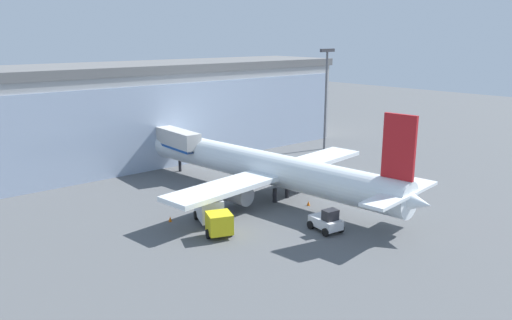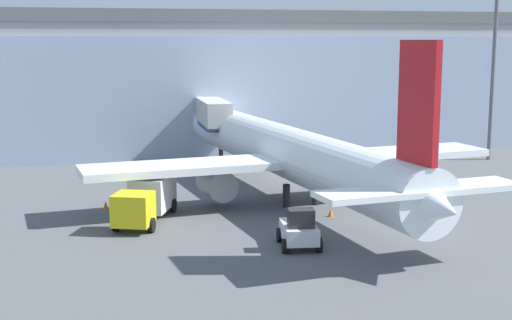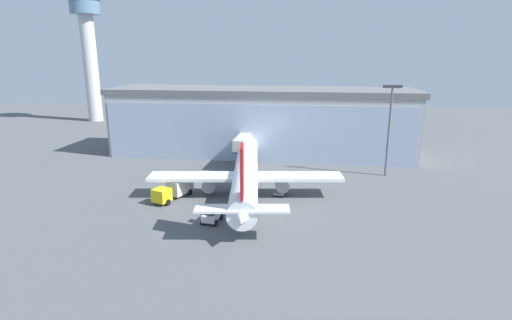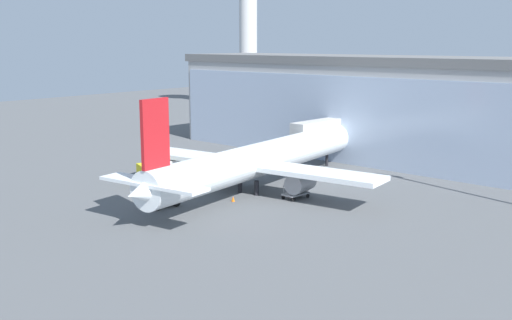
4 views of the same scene
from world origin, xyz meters
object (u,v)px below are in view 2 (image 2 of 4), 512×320
object	(u,v)px
apron_light_mast	(494,57)
safety_cone_nose	(331,212)
baggage_cart	(360,190)
pushback_tug	(299,230)
jet_bridge	(208,112)
airplane	(289,153)
safety_cone_wingtip	(106,205)
catering_truck	(147,198)

from	to	relation	value
apron_light_mast	safety_cone_nose	world-z (taller)	apron_light_mast
baggage_cart	pushback_tug	distance (m)	14.06
jet_bridge	safety_cone_nose	distance (m)	24.36
apron_light_mast	airplane	world-z (taller)	apron_light_mast
baggage_cart	safety_cone_nose	distance (m)	6.64
jet_bridge	safety_cone_nose	xyz separation A→B (m)	(3.03, -23.76, -4.42)
airplane	baggage_cart	world-z (taller)	airplane
airplane	safety_cone_wingtip	world-z (taller)	airplane
apron_light_mast	pushback_tug	bearing A→B (deg)	-140.00
catering_truck	baggage_cart	xyz separation A→B (m)	(15.94, 2.69, -0.97)
baggage_cart	safety_cone_nose	xyz separation A→B (m)	(-4.31, -5.05, -0.23)
airplane	jet_bridge	bearing A→B (deg)	1.74
jet_bridge	apron_light_mast	bearing A→B (deg)	-100.48
catering_truck	baggage_cart	distance (m)	16.20
jet_bridge	pushback_tug	distance (m)	30.07
apron_light_mast	pushback_tug	size ratio (longest dim) A/B	4.68
pushback_tug	safety_cone_nose	world-z (taller)	pushback_tug
pushback_tug	airplane	bearing A→B (deg)	-5.81
jet_bridge	safety_cone_wingtip	size ratio (longest dim) A/B	27.30
jet_bridge	pushback_tug	world-z (taller)	jet_bridge
baggage_cart	safety_cone_wingtip	bearing A→B (deg)	93.34
airplane	apron_light_mast	bearing A→B (deg)	-69.33
baggage_cart	safety_cone_nose	size ratio (longest dim) A/B	5.41
jet_bridge	safety_cone_wingtip	xyz separation A→B (m)	(-10.93, -17.53, -4.42)
airplane	safety_cone_nose	distance (m)	6.48
catering_truck	pushback_tug	xyz separation A→B (m)	(7.33, -8.41, -0.49)
airplane	safety_cone_nose	xyz separation A→B (m)	(1.01, -5.59, -3.11)
jet_bridge	apron_light_mast	distance (m)	27.54
apron_light_mast	baggage_cart	distance (m)	24.19
baggage_cart	safety_cone_wingtip	distance (m)	18.31
jet_bridge	apron_light_mast	size ratio (longest dim) A/B	0.93
apron_light_mast	baggage_cart	xyz separation A→B (m)	(-18.86, -11.96, -9.29)
airplane	safety_cone_wingtip	xyz separation A→B (m)	(-12.95, 0.64, -3.11)
safety_cone_nose	safety_cone_wingtip	bearing A→B (deg)	155.94
apron_light_mast	airplane	size ratio (longest dim) A/B	0.40
airplane	pushback_tug	bearing A→B (deg)	159.59
safety_cone_nose	jet_bridge	bearing A→B (deg)	97.26
safety_cone_nose	safety_cone_wingtip	size ratio (longest dim) A/B	1.00
apron_light_mast	safety_cone_wingtip	distance (m)	39.82
baggage_cart	apron_light_mast	bearing A→B (deg)	-50.58
catering_truck	safety_cone_nose	size ratio (longest dim) A/B	13.76
jet_bridge	apron_light_mast	world-z (taller)	apron_light_mast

